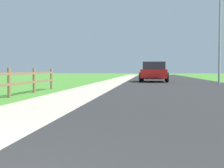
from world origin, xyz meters
name	(u,v)px	position (x,y,z in m)	size (l,w,h in m)	color
ground_plane	(128,81)	(0.00, 25.00, 0.00)	(120.00, 120.00, 0.00)	#478830
road_asphalt	(168,80)	(3.50, 27.00, 0.00)	(7.00, 66.00, 0.01)	#292929
curb_concrete	(97,80)	(-3.00, 27.00, 0.00)	(6.00, 66.00, 0.01)	#BFB59C
grass_verge	(81,80)	(-4.50, 27.00, 0.01)	(5.00, 66.00, 0.00)	#478830
parked_suv_red	(154,72)	(2.16, 22.68, 0.76)	(2.22, 4.28, 1.53)	maroon
parked_car_white	(156,71)	(2.54, 31.15, 0.78)	(2.10, 4.42, 1.54)	white
parked_car_blue	(155,71)	(2.72, 41.69, 0.78)	(2.23, 4.42, 1.60)	navy
street_lamp	(222,17)	(6.31, 19.09, 4.25)	(1.17, 0.20, 7.26)	gray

